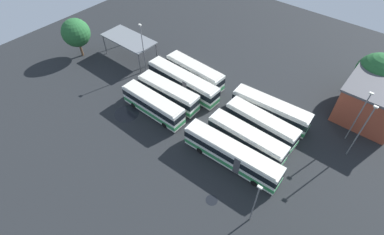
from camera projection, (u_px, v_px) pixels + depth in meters
The scene contains 19 objects.
ground_plane at pixel (204, 122), 45.69m from camera, with size 94.27×94.27×0.00m, color black.
bus_row0_slot0 at pixel (270, 110), 45.00m from camera, with size 12.44×3.38×3.54m.
bus_row0_slot1 at pixel (261, 124), 42.89m from camera, with size 11.32×2.91×3.54m.
bus_row0_slot2 at pixel (246, 139), 40.92m from camera, with size 11.72×2.69×3.54m.
bus_row0_slot3 at pixel (232, 154), 39.01m from camera, with size 14.27×3.15×3.54m.
bus_row1_slot0 at pixel (195, 72), 51.66m from camera, with size 11.76×3.15×3.54m.
bus_row1_slot1 at pixel (183, 82), 49.81m from camera, with size 14.24×2.92×3.54m.
bus_row1_slot2 at pixel (168, 93), 47.78m from camera, with size 11.29×2.93×3.54m.
bus_row1_slot3 at pixel (153, 105), 45.81m from camera, with size 11.37×2.70×3.54m.
depot_building at pixel (372, 102), 44.30m from camera, with size 8.74×9.28×6.38m.
maintenance_shelter at pixel (129, 39), 55.14m from camera, with size 10.66×5.08×4.38m.
lamp_post_by_building at pixel (143, 47), 51.41m from camera, with size 0.56×0.28×9.52m.
lamp_post_near_entrance at pixel (255, 203), 31.65m from camera, with size 0.56×0.28×7.45m.
lamp_post_far_corner at pixel (359, 115), 39.89m from camera, with size 0.56×0.28×9.02m.
lamp_post_mid_lot at pixel (361, 130), 37.70m from camera, with size 0.56×0.28×9.43m.
tree_west_edge at pixel (376, 73), 46.43m from camera, with size 6.40×6.40×8.23m.
tree_east_edge at pixel (76, 33), 55.09m from camera, with size 5.37×5.37×7.74m.
puddle_back_corner at pixel (127, 114), 47.05m from camera, with size 4.01×4.01×0.01m, color black.
puddle_between_rows at pixel (212, 200), 36.35m from camera, with size 1.53×1.53×0.01m, color black.
Camera 1 is at (-18.45, 25.30, 33.34)m, focal length 27.09 mm.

